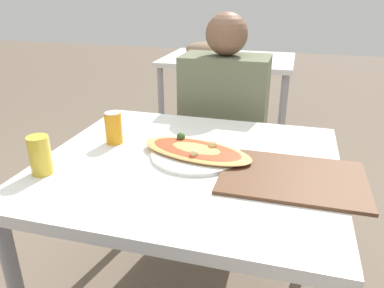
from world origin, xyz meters
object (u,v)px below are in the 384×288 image
(person_seated, at_px, (224,111))
(drink_glass, at_px, (40,155))
(pizza_main, at_px, (196,152))
(dining_table, at_px, (189,179))
(chair_far_seated, at_px, (226,142))
(soda_can, at_px, (114,128))

(person_seated, xyz_separation_m, drink_glass, (-0.43, -0.91, 0.09))
(pizza_main, xyz_separation_m, drink_glass, (-0.46, -0.26, 0.05))
(person_seated, relative_size, pizza_main, 2.62)
(dining_table, relative_size, person_seated, 0.87)
(chair_far_seated, bearing_deg, soda_can, 65.85)
(chair_far_seated, xyz_separation_m, soda_can, (-0.32, -0.71, 0.31))
(person_seated, bearing_deg, dining_table, 90.68)
(drink_glass, bearing_deg, dining_table, 26.71)
(chair_far_seated, xyz_separation_m, person_seated, (-0.00, -0.11, 0.22))
(person_seated, relative_size, soda_can, 9.51)
(dining_table, xyz_separation_m, chair_far_seated, (-0.01, 0.79, -0.18))
(person_seated, distance_m, drink_glass, 1.01)
(person_seated, xyz_separation_m, soda_can, (-0.32, -0.61, 0.09))
(pizza_main, distance_m, soda_can, 0.35)
(chair_far_seated, relative_size, soda_can, 6.67)
(chair_far_seated, height_order, pizza_main, chair_far_seated)
(chair_far_seated, distance_m, pizza_main, 0.80)
(soda_can, bearing_deg, person_seated, 62.14)
(dining_table, xyz_separation_m, person_seated, (-0.01, 0.69, 0.05))
(person_seated, height_order, pizza_main, person_seated)
(chair_far_seated, relative_size, pizza_main, 1.84)
(chair_far_seated, distance_m, soda_can, 0.84)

